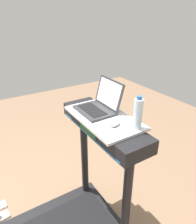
% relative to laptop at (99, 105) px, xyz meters
% --- Properties ---
extents(desk_board, '(0.66, 0.37, 0.02)m').
position_rel_laptop_xyz_m(desk_board, '(0.11, -0.03, -0.06)').
color(desk_board, silver).
rests_on(desk_board, treadmill_base).
extents(laptop, '(0.32, 0.29, 0.24)m').
position_rel_laptop_xyz_m(laptop, '(0.00, 0.00, 0.00)').
color(laptop, '#2D2D30').
rests_on(laptop, desk_board).
extents(computer_mouse, '(0.10, 0.12, 0.03)m').
position_rel_laptop_xyz_m(computer_mouse, '(0.27, -0.03, -0.03)').
color(computer_mouse, '#B2B2B7').
rests_on(computer_mouse, desk_board).
extents(water_bottle, '(0.06, 0.06, 0.24)m').
position_rel_laptop_xyz_m(water_bottle, '(0.39, 0.07, 0.06)').
color(water_bottle, silver).
rests_on(water_bottle, desk_board).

